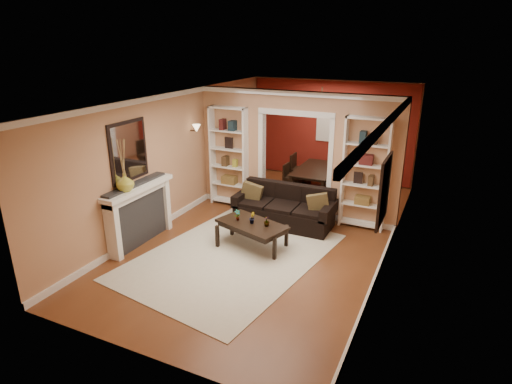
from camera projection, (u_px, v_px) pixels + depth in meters
The scene contains 30 objects.
floor at pixel (273, 232), 8.71m from camera, with size 8.00×8.00×0.00m, color brown.
ceiling at pixel (275, 98), 7.79m from camera, with size 8.00×8.00×0.00m, color white.
wall_back at pixel (331, 131), 11.66m from camera, with size 8.00×8.00×0.00m, color tan.
wall_front at pixel (137, 260), 4.84m from camera, with size 8.00×8.00×0.00m, color tan.
wall_left at pixel (177, 156), 9.15m from camera, with size 8.00×8.00×0.00m, color tan.
wall_right at pixel (395, 184), 7.35m from camera, with size 8.00×8.00×0.00m, color tan.
partition_wall at pixel (296, 154), 9.27m from camera, with size 4.50×0.15×2.70m, color tan.
red_back_panel at pixel (331, 132), 11.64m from camera, with size 4.44×0.04×2.64m, color maroon.
dining_window at pixel (331, 124), 11.53m from camera, with size 0.78×0.03×0.98m, color #8CA5CC.
area_rug at pixel (232, 256), 7.73m from camera, with size 2.77×3.87×0.01m, color beige.
sofa at pixel (284, 206), 8.93m from camera, with size 2.09×0.90×0.82m, color black.
pillow_left at pixel (252, 192), 9.14m from camera, with size 0.44×0.13×0.44m, color brown.
pillow_right at pixel (318, 203), 8.55m from camera, with size 0.42×0.12×0.42m, color brown.
coffee_table at pixel (252, 235), 8.01m from camera, with size 1.28×0.70×0.49m, color black.
plant_left at pixel (237, 215), 8.01m from camera, with size 0.11×0.08×0.21m, color #336626.
plant_center at pixel (252, 218), 7.89m from camera, with size 0.12×0.09×0.21m, color #336626.
plant_right at pixel (267, 221), 7.78m from camera, with size 0.11×0.11×0.19m, color #336626.
bookshelf_left at pixel (229, 157), 9.81m from camera, with size 0.90×0.30×2.30m, color white.
bookshelf_right at pixel (365, 174), 8.58m from camera, with size 0.90×0.30×2.30m, color white.
fireplace at pixel (141, 215), 8.07m from camera, with size 0.32×1.70×1.16m, color white.
vase at pixel (125, 182), 7.54m from camera, with size 0.32×0.32×0.33m, color #A2A334.
mirror at pixel (128, 151), 7.71m from camera, with size 0.03×0.95×1.10m, color silver.
wall_sconce at pixel (194, 129), 9.42m from camera, with size 0.18×0.18×0.22m, color #FFE0A5.
framed_art at pixel (384, 191), 6.45m from camera, with size 0.04×0.85×1.05m, color black.
dining_table at pixel (317, 180), 10.93m from camera, with size 0.97×1.73×0.61m, color black.
dining_chair_nw at pixel (293, 178), 10.87m from camera, with size 0.37×0.37×0.75m, color black.
dining_chair_ne at pixel (336, 180), 10.40m from camera, with size 0.46×0.46×0.93m, color black.
dining_chair_sw at pixel (301, 170), 11.36m from camera, with size 0.43×0.43×0.86m, color black.
dining_chair_se at pixel (342, 174), 10.91m from camera, with size 0.44×0.44×0.90m, color black.
chandelier at pixel (318, 113), 10.32m from camera, with size 0.50×0.50×0.30m, color #342317.
Camera 1 is at (3.04, -7.32, 3.71)m, focal length 30.00 mm.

